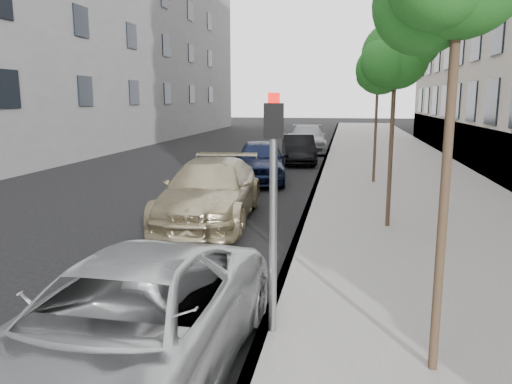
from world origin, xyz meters
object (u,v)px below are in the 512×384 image
(sedan_black, at_px, (298,149))
(sedan_rear, at_px, (307,139))
(tree_far, at_px, (379,68))
(sedan_blue, at_px, (260,160))
(suv, at_px, (211,191))
(signal_pole, at_px, (273,187))
(minivan, at_px, (124,329))
(tree_mid, at_px, (397,55))

(sedan_black, distance_m, sedan_rear, 5.41)
(tree_far, distance_m, sedan_rear, 12.20)
(sedan_rear, bearing_deg, sedan_blue, -99.25)
(suv, relative_size, sedan_rear, 0.99)
(suv, bearing_deg, signal_pole, -71.55)
(minivan, xyz_separation_m, sedan_rear, (0.00, 25.01, 0.08))
(tree_far, bearing_deg, signal_pole, -98.82)
(tree_mid, relative_size, sedan_black, 1.15)
(signal_pole, height_order, sedan_black, signal_pole)
(sedan_blue, bearing_deg, sedan_black, 72.79)
(signal_pole, relative_size, sedan_blue, 0.65)
(sedan_black, bearing_deg, sedan_rear, 80.49)
(tree_mid, relative_size, signal_pole, 1.59)
(suv, distance_m, sedan_rear, 17.47)
(minivan, distance_m, sedan_black, 19.60)
(suv, xyz_separation_m, sedan_black, (1.12, 12.02, -0.08))
(minivan, bearing_deg, tree_mid, 67.13)
(tree_far, height_order, sedan_rear, tree_far)
(signal_pole, xyz_separation_m, sedan_rear, (-1.40, 23.65, -1.26))
(signal_pole, distance_m, sedan_rear, 23.72)
(sedan_blue, bearing_deg, sedan_rear, 77.35)
(suv, relative_size, sedan_black, 1.27)
(tree_far, height_order, suv, tree_far)
(minivan, xyz_separation_m, suv, (-1.12, 7.58, 0.08))
(tree_mid, relative_size, sedan_rear, 0.90)
(suv, xyz_separation_m, sedan_rear, (1.12, 17.43, 0.01))
(minivan, bearing_deg, sedan_blue, 95.49)
(signal_pole, bearing_deg, sedan_black, 87.63)
(signal_pole, xyz_separation_m, sedan_blue, (-2.33, 12.62, -1.25))
(tree_mid, bearing_deg, sedan_rear, 100.62)
(sedan_blue, bearing_deg, suv, -99.63)
(minivan, relative_size, sedan_black, 1.20)
(sedan_blue, bearing_deg, tree_far, -10.71)
(signal_pole, xyz_separation_m, sedan_black, (-1.40, 18.24, -1.35))
(minivan, height_order, suv, suv)
(tree_mid, bearing_deg, suv, 176.13)
(sedan_blue, relative_size, sedan_rear, 0.87)
(tree_mid, xyz_separation_m, sedan_blue, (-4.25, 6.71, -3.28))
(tree_mid, distance_m, sedan_blue, 8.60)
(suv, bearing_deg, tree_mid, -7.54)
(tree_far, bearing_deg, minivan, -103.58)
(tree_far, bearing_deg, sedan_blue, 177.14)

